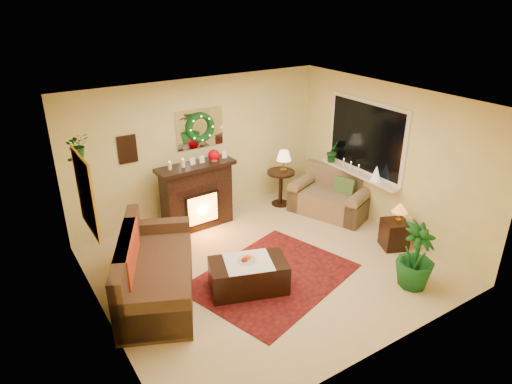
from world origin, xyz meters
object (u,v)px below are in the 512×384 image
side_table_round (281,189)px  coffee_table (248,277)px  end_table_square (395,233)px  fireplace (197,199)px  loveseat (331,193)px  sofa (157,267)px

side_table_round → coffee_table: bearing=-134.7°
end_table_square → coffee_table: end_table_square is taller
side_table_round → fireplace: bearing=177.8°
loveseat → end_table_square: loveseat is taller
sofa → fireplace: (1.37, 1.51, 0.12)m
fireplace → side_table_round: bearing=-4.1°
fireplace → coffee_table: 2.18m
sofa → loveseat: bearing=34.0°
loveseat → end_table_square: size_ratio=3.00×
end_table_square → coffee_table: size_ratio=0.44×
fireplace → coffee_table: bearing=-98.4°
fireplace → end_table_square: bearing=-47.1°
sofa → loveseat: size_ratio=1.48×
coffee_table → fireplace: bearing=102.9°
coffee_table → sofa: bearing=170.1°
fireplace → sofa: bearing=-134.1°
end_table_square → coffee_table: (-2.69, 0.32, -0.06)m
fireplace → loveseat: bearing=-22.4°
sofa → coffee_table: 1.31m
sofa → end_table_square: size_ratio=4.44×
sofa → fireplace: bearing=72.5°
fireplace → side_table_round: fireplace is taller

